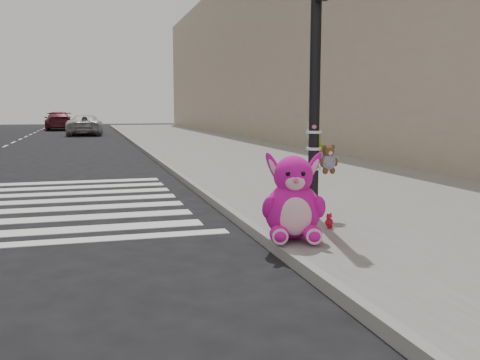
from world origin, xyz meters
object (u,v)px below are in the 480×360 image
object	(u,v)px
signal_pole	(316,111)
pink_bunny	(293,203)
red_teddy	(329,221)
car_white_near	(85,125)

from	to	relation	value
signal_pole	pink_bunny	distance (m)	1.89
red_teddy	car_white_near	bearing A→B (deg)	69.49
car_white_near	pink_bunny	bearing A→B (deg)	97.26
signal_pole	red_teddy	world-z (taller)	signal_pole
signal_pole	red_teddy	distance (m)	1.71
signal_pole	pink_bunny	size ratio (longest dim) A/B	3.53
red_teddy	car_white_near	size ratio (longest dim) A/B	0.04
pink_bunny	car_white_near	xyz separation A→B (m)	(-2.63, 31.71, 0.07)
pink_bunny	car_white_near	distance (m)	31.82
pink_bunny	red_teddy	xyz separation A→B (m)	(0.72, 0.45, -0.36)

